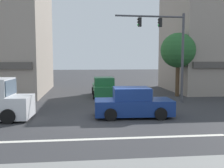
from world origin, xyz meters
TOP-DOWN VIEW (x-y plane):
  - ground_plane at (0.00, 0.00)m, footprint 120.00×120.00m
  - lane_marking_stripe at (0.00, -3.50)m, footprint 9.00×0.24m
  - street_tree at (6.49, 7.41)m, footprint 2.84×2.84m
  - traffic_light_mast at (4.74, 4.36)m, footprint 4.89×0.40m
  - sedan_waiting_far at (1.41, 0.19)m, footprint 4.16×2.00m
  - sedan_crossing_rightbound at (0.44, 7.98)m, footprint 1.88×4.10m

SIDE VIEW (x-z plane):
  - ground_plane at x=0.00m, z-range 0.00..0.00m
  - lane_marking_stripe at x=0.00m, z-range 0.00..0.01m
  - sedan_waiting_far at x=1.41m, z-range -0.08..1.50m
  - sedan_crossing_rightbound at x=0.44m, z-range -0.08..1.50m
  - street_tree at x=6.49m, z-range 1.15..6.35m
  - traffic_light_mast at x=4.74m, z-range 1.08..7.28m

